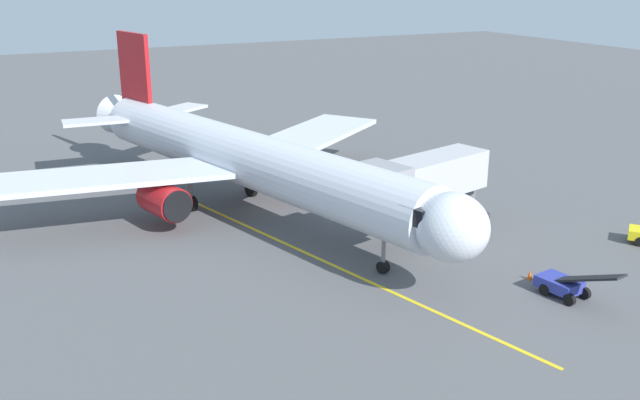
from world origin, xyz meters
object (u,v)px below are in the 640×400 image
Objects in this scene: belt_loader_near_nose at (564,284)px; ground_crew_marshaller at (481,226)px; airplane at (242,158)px; jet_bridge at (416,182)px; safety_cone_nose_right at (530,275)px; safety_cone_nose_left at (473,243)px.

ground_crew_marshaller is at bearing -99.57° from belt_loader_near_nose.
airplane is 16.81m from ground_crew_marshaller.
jet_bridge reaches higher than belt_loader_near_nose.
airplane is at bearing -44.89° from ground_crew_marshaller.
safety_cone_nose_right is at bearing 119.71° from airplane.
airplane reaches higher than jet_bridge.
belt_loader_near_nose is 2.48m from safety_cone_nose_right.
ground_crew_marshaller is at bearing -103.89° from safety_cone_nose_right.
belt_loader_near_nose is at bearing 80.43° from ground_crew_marshaller.
airplane is 72.46× the size of safety_cone_nose_right.
ground_crew_marshaller reaches higher than safety_cone_nose_right.
ground_crew_marshaller is 0.36× the size of belt_loader_near_nose.
airplane is at bearing -50.11° from safety_cone_nose_left.
airplane is 72.46× the size of safety_cone_nose_left.
safety_cone_nose_left is (-2.52, 2.87, -3.49)m from jet_bridge.
ground_crew_marshaller is 1.63m from safety_cone_nose_left.
belt_loader_near_nose is at bearing 102.26° from jet_bridge.
ground_crew_marshaller is 8.74m from belt_loader_near_nose.
safety_cone_nose_right is (1.53, 6.18, -0.61)m from ground_crew_marshaller.
belt_loader_near_nose is at bearing 88.49° from safety_cone_nose_left.
belt_loader_near_nose is 8.56× the size of safety_cone_nose_right.
airplane is 8.47× the size of belt_loader_near_nose.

